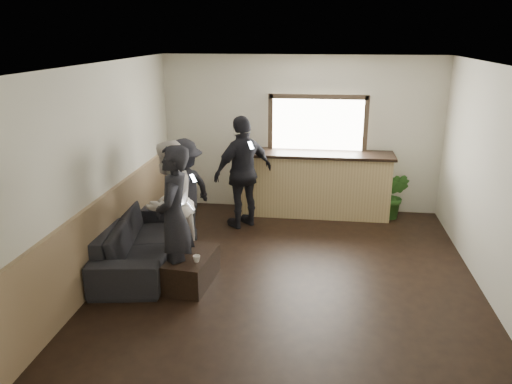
# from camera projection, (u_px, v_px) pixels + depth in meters

# --- Properties ---
(ground) EXTENTS (5.00, 6.00, 0.01)m
(ground) POSITION_uv_depth(u_px,v_px,m) (287.00, 283.00, 6.61)
(ground) COLOR black
(room_shell) EXTENTS (5.01, 6.01, 2.80)m
(room_shell) POSITION_uv_depth(u_px,v_px,m) (231.00, 174.00, 6.25)
(room_shell) COLOR silver
(room_shell) RESTS_ON ground
(bar_counter) EXTENTS (2.70, 0.68, 2.13)m
(bar_counter) POSITION_uv_depth(u_px,v_px,m) (315.00, 180.00, 8.92)
(bar_counter) COLOR tan
(bar_counter) RESTS_ON ground
(sofa) EXTENTS (1.25, 2.41, 0.67)m
(sofa) POSITION_uv_depth(u_px,v_px,m) (139.00, 241.00, 7.10)
(sofa) COLOR black
(sofa) RESTS_ON ground
(coffee_table) EXTENTS (0.59, 0.95, 0.40)m
(coffee_table) POSITION_uv_depth(u_px,v_px,m) (192.00, 269.00, 6.56)
(coffee_table) COLOR black
(coffee_table) RESTS_ON ground
(cup_a) EXTENTS (0.12, 0.12, 0.09)m
(cup_a) POSITION_uv_depth(u_px,v_px,m) (186.00, 245.00, 6.70)
(cup_a) COLOR silver
(cup_a) RESTS_ON coffee_table
(cup_b) EXTENTS (0.12, 0.12, 0.09)m
(cup_b) POSITION_uv_depth(u_px,v_px,m) (197.00, 259.00, 6.29)
(cup_b) COLOR silver
(cup_b) RESTS_ON coffee_table
(potted_plant) EXTENTS (0.57, 0.51, 0.85)m
(potted_plant) POSITION_uv_depth(u_px,v_px,m) (394.00, 196.00, 8.75)
(potted_plant) COLOR #2D6623
(potted_plant) RESTS_ON ground
(person_a) EXTENTS (0.51, 0.71, 1.87)m
(person_a) POSITION_uv_depth(u_px,v_px,m) (174.00, 218.00, 6.28)
(person_a) COLOR black
(person_a) RESTS_ON ground
(person_b) EXTENTS (0.95, 1.05, 1.77)m
(person_b) POSITION_uv_depth(u_px,v_px,m) (170.00, 203.00, 6.98)
(person_b) COLOR silver
(person_b) RESTS_ON ground
(person_c) EXTENTS (1.06, 1.23, 1.65)m
(person_c) POSITION_uv_depth(u_px,v_px,m) (184.00, 192.00, 7.69)
(person_c) COLOR black
(person_c) RESTS_ON ground
(person_d) EXTENTS (1.13, 1.09, 1.89)m
(person_d) POSITION_uv_depth(u_px,v_px,m) (243.00, 172.00, 8.28)
(person_d) COLOR black
(person_d) RESTS_ON ground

